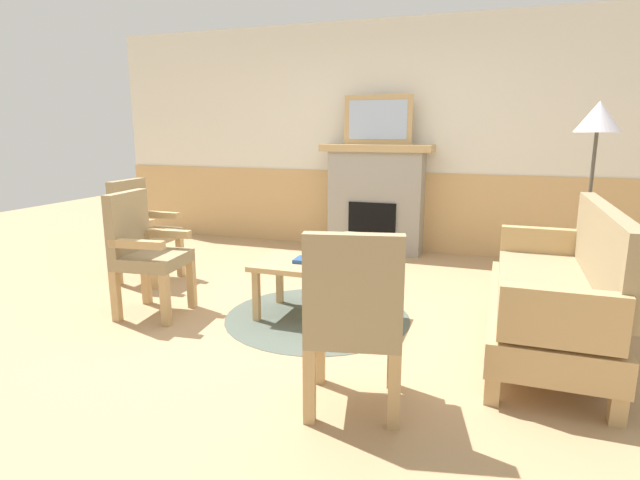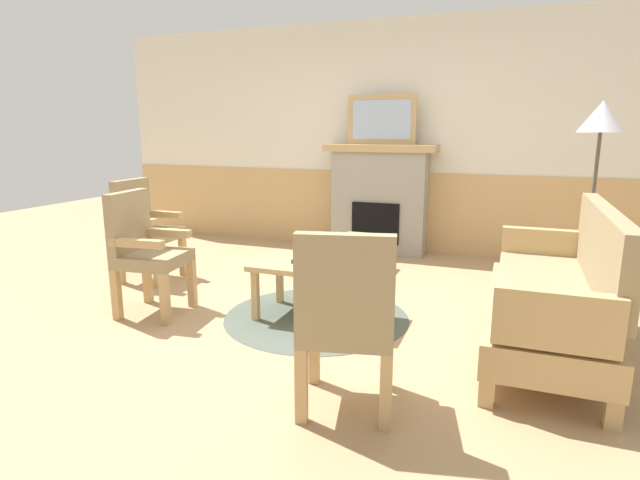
# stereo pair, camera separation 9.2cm
# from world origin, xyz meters

# --- Properties ---
(ground_plane) EXTENTS (14.00, 14.00, 0.00)m
(ground_plane) POSITION_xyz_m (0.00, 0.00, 0.00)
(ground_plane) COLOR tan
(wall_back) EXTENTS (7.20, 0.14, 2.70)m
(wall_back) POSITION_xyz_m (0.00, 2.60, 1.31)
(wall_back) COLOR silver
(wall_back) RESTS_ON ground_plane
(fireplace) EXTENTS (1.30, 0.44, 1.28)m
(fireplace) POSITION_xyz_m (0.00, 2.35, 0.65)
(fireplace) COLOR gray
(fireplace) RESTS_ON ground_plane
(framed_picture) EXTENTS (0.80, 0.04, 0.56)m
(framed_picture) POSITION_xyz_m (0.00, 2.35, 1.56)
(framed_picture) COLOR tan
(framed_picture) RESTS_ON fireplace
(couch) EXTENTS (0.70, 1.80, 0.98)m
(couch) POSITION_xyz_m (1.77, -0.04, 0.40)
(couch) COLOR tan
(couch) RESTS_ON ground_plane
(coffee_table) EXTENTS (0.96, 0.56, 0.44)m
(coffee_table) POSITION_xyz_m (0.10, 0.02, 0.39)
(coffee_table) COLOR tan
(coffee_table) RESTS_ON ground_plane
(round_rug) EXTENTS (1.45, 1.45, 0.01)m
(round_rug) POSITION_xyz_m (0.10, 0.02, 0.00)
(round_rug) COLOR #4C564C
(round_rug) RESTS_ON ground_plane
(book_on_table) EXTENTS (0.18, 0.18, 0.03)m
(book_on_table) POSITION_xyz_m (-0.00, 0.03, 0.46)
(book_on_table) COLOR navy
(book_on_table) RESTS_ON coffee_table
(footstool) EXTENTS (0.40, 0.40, 0.36)m
(footstool) POSITION_xyz_m (0.02, 1.49, 0.28)
(footstool) COLOR tan
(footstool) RESTS_ON ground_plane
(armchair_near_fireplace) EXTENTS (0.50, 0.50, 0.98)m
(armchair_near_fireplace) POSITION_xyz_m (-1.86, 0.42, 0.54)
(armchair_near_fireplace) COLOR tan
(armchair_near_fireplace) RESTS_ON ground_plane
(armchair_by_window_left) EXTENTS (0.53, 0.53, 0.98)m
(armchair_by_window_left) POSITION_xyz_m (-1.22, -0.35, 0.54)
(armchair_by_window_left) COLOR tan
(armchair_by_window_left) RESTS_ON ground_plane
(armchair_front_left) EXTENTS (0.57, 0.57, 0.98)m
(armchair_front_left) POSITION_xyz_m (0.73, -1.20, 0.54)
(armchair_front_left) COLOR tan
(armchair_front_left) RESTS_ON ground_plane
(floor_lamp_by_couch) EXTENTS (0.36, 0.36, 1.68)m
(floor_lamp_by_couch) POSITION_xyz_m (2.10, 1.20, 1.45)
(floor_lamp_by_couch) COLOR #332D28
(floor_lamp_by_couch) RESTS_ON ground_plane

